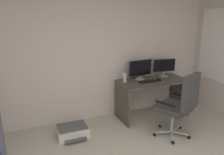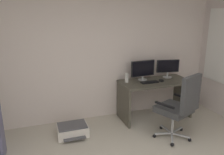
{
  "view_description": "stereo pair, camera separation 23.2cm",
  "coord_description": "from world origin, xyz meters",
  "px_view_note": "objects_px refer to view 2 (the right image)",
  "views": [
    {
      "loc": [
        -1.15,
        -1.31,
        2.04
      ],
      "look_at": [
        0.26,
        2.05,
        1.0
      ],
      "focal_mm": 36.47,
      "sensor_mm": 36.0,
      "label": 1
    },
    {
      "loc": [
        -0.93,
        -1.4,
        2.04
      ],
      "look_at": [
        0.26,
        2.05,
        1.0
      ],
      "focal_mm": 36.47,
      "sensor_mm": 36.0,
      "label": 2
    }
  ],
  "objects_px": {
    "monitor_main": "(143,69)",
    "keyboard": "(150,82)",
    "monitor_secondary": "(168,67)",
    "desktop_speaker": "(127,78)",
    "printer": "(72,130)",
    "computer_mouse": "(161,81)",
    "desk": "(155,91)",
    "office_chair": "(180,105)"
  },
  "relations": [
    {
      "from": "keyboard",
      "to": "office_chair",
      "type": "xyz_separation_m",
      "value": [
        0.1,
        -0.85,
        -0.14
      ]
    },
    {
      "from": "desktop_speaker",
      "to": "printer",
      "type": "xyz_separation_m",
      "value": [
        -1.13,
        -0.31,
        -0.74
      ]
    },
    {
      "from": "monitor_secondary",
      "to": "desktop_speaker",
      "type": "relative_size",
      "value": 2.77
    },
    {
      "from": "monitor_main",
      "to": "keyboard",
      "type": "height_order",
      "value": "monitor_main"
    },
    {
      "from": "monitor_main",
      "to": "office_chair",
      "type": "xyz_separation_m",
      "value": [
        0.14,
        -1.06,
        -0.36
      ]
    },
    {
      "from": "desktop_speaker",
      "to": "office_chair",
      "type": "distance_m",
      "value": 1.16
    },
    {
      "from": "office_chair",
      "to": "desk",
      "type": "bearing_deg",
      "value": 86.17
    },
    {
      "from": "computer_mouse",
      "to": "desktop_speaker",
      "type": "relative_size",
      "value": 0.59
    },
    {
      "from": "monitor_main",
      "to": "keyboard",
      "type": "xyz_separation_m",
      "value": [
        0.04,
        -0.22,
        -0.21
      ]
    },
    {
      "from": "desk",
      "to": "keyboard",
      "type": "bearing_deg",
      "value": -159.55
    },
    {
      "from": "printer",
      "to": "office_chair",
      "type": "bearing_deg",
      "value": -23.46
    },
    {
      "from": "monitor_secondary",
      "to": "computer_mouse",
      "type": "xyz_separation_m",
      "value": [
        -0.27,
        -0.22,
        -0.2
      ]
    },
    {
      "from": "monitor_secondary",
      "to": "office_chair",
      "type": "xyz_separation_m",
      "value": [
        -0.42,
        -1.06,
        -0.35
      ]
    },
    {
      "from": "monitor_secondary",
      "to": "printer",
      "type": "bearing_deg",
      "value": -170.21
    },
    {
      "from": "keyboard",
      "to": "office_chair",
      "type": "height_order",
      "value": "office_chair"
    },
    {
      "from": "desk",
      "to": "printer",
      "type": "xyz_separation_m",
      "value": [
        -1.69,
        -0.2,
        -0.45
      ]
    },
    {
      "from": "office_chair",
      "to": "computer_mouse",
      "type": "bearing_deg",
      "value": 79.64
    },
    {
      "from": "office_chair",
      "to": "printer",
      "type": "xyz_separation_m",
      "value": [
        -1.63,
        0.71,
        -0.53
      ]
    },
    {
      "from": "keyboard",
      "to": "printer",
      "type": "bearing_deg",
      "value": -174.67
    },
    {
      "from": "computer_mouse",
      "to": "printer",
      "type": "height_order",
      "value": "computer_mouse"
    },
    {
      "from": "keyboard",
      "to": "office_chair",
      "type": "distance_m",
      "value": 0.86
    },
    {
      "from": "computer_mouse",
      "to": "desk",
      "type": "bearing_deg",
      "value": 159.85
    },
    {
      "from": "monitor_secondary",
      "to": "office_chair",
      "type": "height_order",
      "value": "office_chair"
    },
    {
      "from": "keyboard",
      "to": "office_chair",
      "type": "relative_size",
      "value": 0.3
    },
    {
      "from": "computer_mouse",
      "to": "printer",
      "type": "relative_size",
      "value": 0.19
    },
    {
      "from": "computer_mouse",
      "to": "monitor_secondary",
      "type": "bearing_deg",
      "value": 52.47
    },
    {
      "from": "office_chair",
      "to": "printer",
      "type": "relative_size",
      "value": 2.19
    },
    {
      "from": "computer_mouse",
      "to": "keyboard",
      "type": "bearing_deg",
      "value": -167.14
    },
    {
      "from": "monitor_secondary",
      "to": "desktop_speaker",
      "type": "xyz_separation_m",
      "value": [
        -0.93,
        -0.05,
        -0.13
      ]
    },
    {
      "from": "desk",
      "to": "computer_mouse",
      "type": "height_order",
      "value": "computer_mouse"
    },
    {
      "from": "keyboard",
      "to": "monitor_main",
      "type": "bearing_deg",
      "value": 101.49
    },
    {
      "from": "monitor_main",
      "to": "printer",
      "type": "height_order",
      "value": "monitor_main"
    },
    {
      "from": "desk",
      "to": "office_chair",
      "type": "distance_m",
      "value": 0.91
    },
    {
      "from": "monitor_secondary",
      "to": "printer",
      "type": "relative_size",
      "value": 0.91
    },
    {
      "from": "monitor_main",
      "to": "keyboard",
      "type": "distance_m",
      "value": 0.31
    },
    {
      "from": "keyboard",
      "to": "computer_mouse",
      "type": "relative_size",
      "value": 3.4
    },
    {
      "from": "monitor_secondary",
      "to": "office_chair",
      "type": "bearing_deg",
      "value": -111.72
    },
    {
      "from": "office_chair",
      "to": "desktop_speaker",
      "type": "bearing_deg",
      "value": 116.53
    },
    {
      "from": "desk",
      "to": "monitor_main",
      "type": "xyz_separation_m",
      "value": [
        -0.2,
        0.16,
        0.43
      ]
    },
    {
      "from": "desktop_speaker",
      "to": "keyboard",
      "type": "bearing_deg",
      "value": -22.56
    },
    {
      "from": "computer_mouse",
      "to": "office_chair",
      "type": "bearing_deg",
      "value": -87.01
    },
    {
      "from": "monitor_secondary",
      "to": "desktop_speaker",
      "type": "distance_m",
      "value": 0.94
    }
  ]
}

